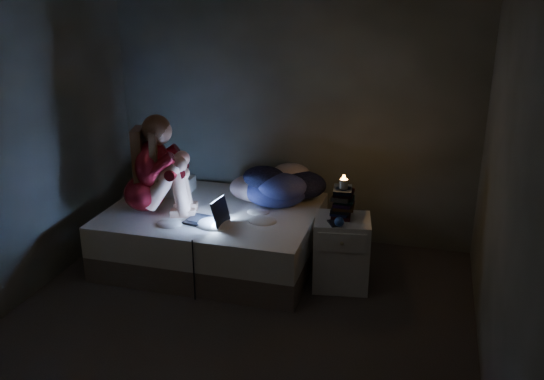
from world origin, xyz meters
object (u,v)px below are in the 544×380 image
at_px(bed, 214,235).
at_px(woman, 143,165).
at_px(laptop, 205,209).
at_px(nightstand, 341,252).
at_px(phone, 331,223).
at_px(candle, 344,181).

relative_size(bed, woman, 2.07).
bearing_deg(laptop, woman, -178.76).
bearing_deg(bed, nightstand, -6.89).
height_order(woman, laptop, woman).
relative_size(laptop, phone, 2.51).
relative_size(woman, candle, 11.36).
relative_size(woman, laptop, 2.59).
bearing_deg(candle, bed, 174.46).
distance_m(laptop, phone, 1.10).
relative_size(bed, nightstand, 3.03).
xyz_separation_m(nightstand, candle, (-0.01, 0.03, 0.64)).
bearing_deg(laptop, nightstand, 15.30).
xyz_separation_m(laptop, candle, (1.16, 0.19, 0.30)).
bearing_deg(nightstand, bed, 164.31).
relative_size(nightstand, phone, 4.44).
xyz_separation_m(woman, laptop, (0.60, -0.07, -0.33)).
distance_m(woman, candle, 1.77).
bearing_deg(woman, phone, -16.18).
bearing_deg(nightstand, laptop, 178.87).
height_order(laptop, nightstand, laptop).
relative_size(laptop, nightstand, 0.56).
xyz_separation_m(bed, laptop, (0.05, -0.31, 0.38)).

